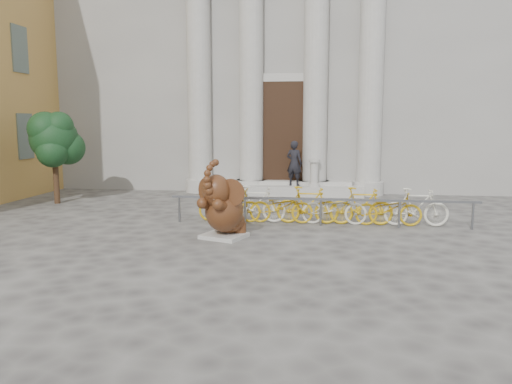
# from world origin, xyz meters

# --- Properties ---
(ground) EXTENTS (80.00, 80.00, 0.00)m
(ground) POSITION_xyz_m (0.00, 0.00, 0.00)
(ground) COLOR #474442
(ground) RESTS_ON ground
(classical_building) EXTENTS (22.00, 10.70, 12.00)m
(classical_building) POSITION_xyz_m (0.00, 14.93, 5.98)
(classical_building) COLOR gray
(classical_building) RESTS_ON ground
(entrance_steps) EXTENTS (6.00, 1.20, 0.36)m
(entrance_steps) POSITION_xyz_m (0.00, 9.40, 0.18)
(entrance_steps) COLOR #A8A59E
(entrance_steps) RESTS_ON ground
(elephant_statue) EXTENTS (1.25, 1.48, 1.86)m
(elephant_statue) POSITION_xyz_m (-0.81, 2.15, 0.68)
(elephant_statue) COLOR #A8A59E
(elephant_statue) RESTS_ON ground
(bike_rack) EXTENTS (8.00, 0.53, 1.00)m
(bike_rack) POSITION_xyz_m (1.43, 4.10, 0.50)
(bike_rack) COLOR slate
(bike_rack) RESTS_ON ground
(tree) EXTENTS (1.75, 1.59, 3.04)m
(tree) POSITION_xyz_m (-7.26, 6.38, 2.12)
(tree) COLOR #332114
(tree) RESTS_ON ground
(pedestrian) EXTENTS (0.71, 0.60, 1.66)m
(pedestrian) POSITION_xyz_m (0.47, 9.29, 1.19)
(pedestrian) COLOR black
(pedestrian) RESTS_ON entrance_steps
(balustrade_post) EXTENTS (0.41, 0.41, 1.00)m
(balustrade_post) POSITION_xyz_m (1.21, 9.10, 0.82)
(balustrade_post) COLOR #A8A59E
(balustrade_post) RESTS_ON entrance_steps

